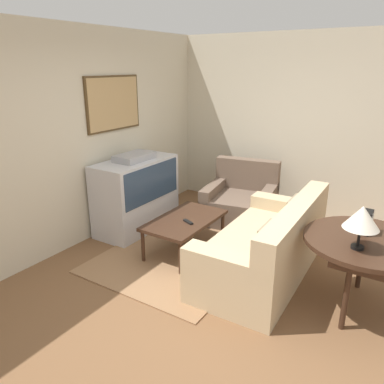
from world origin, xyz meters
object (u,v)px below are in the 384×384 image
coffee_table (185,222)px  table_lamp (362,218)px  couch (267,248)px  armchair (241,202)px  console_table (367,246)px  tv (136,194)px  mantel_clock (366,222)px

coffee_table → table_lamp: size_ratio=2.78×
couch → coffee_table: couch is taller
armchair → console_table: bearing=-45.7°
tv → coffee_table: 1.00m
console_table → table_lamp: table_lamp is taller
armchair → mantel_clock: (-1.24, -1.85, 0.56)m
couch → coffee_table: (-0.05, 1.05, 0.09)m
table_lamp → mantel_clock: bearing=-0.2°
tv → couch: (-0.18, -2.02, -0.20)m
tv → table_lamp: 3.06m
tv → table_lamp: table_lamp is taller
armchair → coffee_table: 1.31m
couch → console_table: bearing=80.8°
couch → console_table: (-0.13, -0.99, 0.35)m
tv → console_table: (-0.31, -3.01, 0.15)m
console_table → table_lamp: 0.42m
mantel_clock → coffee_table: bearing=91.7°
armchair → mantel_clock: 2.30m
armchair → coffee_table: bearing=-106.2°
armchair → mantel_clock: size_ratio=5.12×
couch → console_table: size_ratio=1.77×
tv → armchair: bearing=-46.2°
table_lamp → mantel_clock: table_lamp is taller
tv → table_lamp: size_ratio=3.13×
coffee_table → table_lamp: 2.12m
couch → armchair: bearing=-145.4°
mantel_clock → tv: bearing=86.8°
armchair → console_table: size_ratio=1.00×
tv → table_lamp: bearing=-100.4°
console_table → tv: bearing=84.1°
tv → couch: size_ratio=0.62×
armchair → table_lamp: (-1.61, -1.85, 0.74)m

